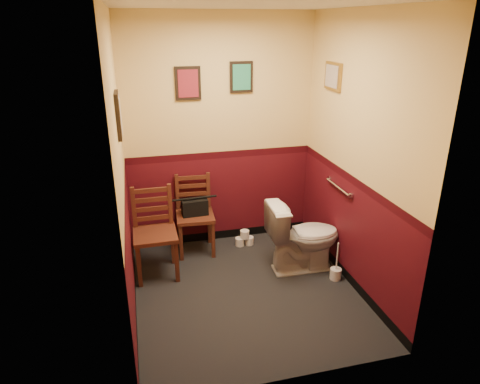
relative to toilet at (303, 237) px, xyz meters
name	(u,v)px	position (x,y,z in m)	size (l,w,h in m)	color
floor	(246,291)	(-0.72, -0.29, -0.39)	(2.20, 2.40, 0.00)	black
ceiling	(248,4)	(-0.72, -0.29, 2.31)	(2.20, 2.40, 0.00)	silver
wall_back	(220,135)	(-0.72, 0.91, 0.96)	(2.20, 2.70, 0.00)	#470B14
wall_front	(294,221)	(-0.72, -1.49, 0.96)	(2.20, 2.70, 0.00)	#470B14
wall_left	(122,176)	(-1.82, -0.29, 0.96)	(2.40, 2.70, 0.00)	#470B14
wall_right	(356,157)	(0.38, -0.29, 0.96)	(2.40, 2.70, 0.00)	#470B14
grab_bar	(338,187)	(0.35, -0.04, 0.56)	(0.05, 0.56, 0.06)	silver
framed_print_back_a	(188,83)	(-1.07, 0.89, 1.56)	(0.28, 0.04, 0.36)	black
framed_print_back_b	(241,77)	(-0.47, 0.89, 1.61)	(0.26, 0.04, 0.34)	black
framed_print_left	(119,115)	(-1.80, -0.19, 1.46)	(0.04, 0.30, 0.38)	black
framed_print_right	(333,76)	(0.36, 0.31, 1.66)	(0.04, 0.34, 0.28)	olive
toilet	(303,237)	(0.00, 0.00, 0.00)	(0.45, 0.80, 0.78)	white
toilet_brush	(336,273)	(0.27, -0.30, -0.32)	(0.12, 0.12, 0.43)	silver
chair_left	(155,233)	(-1.57, 0.31, 0.09)	(0.45, 0.45, 0.96)	#522518
chair_right	(195,214)	(-1.08, 0.71, 0.07)	(0.46, 0.46, 0.92)	#522518
handbag	(195,207)	(-1.08, 0.67, 0.18)	(0.30, 0.16, 0.22)	black
tp_stack	(245,239)	(-0.48, 0.67, -0.31)	(0.23, 0.12, 0.20)	silver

